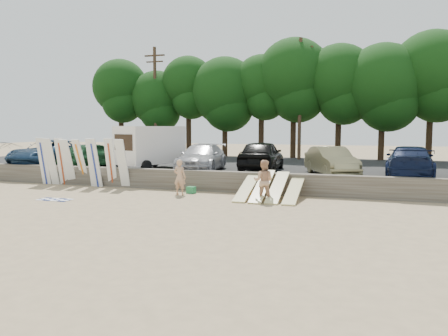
{
  "coord_description": "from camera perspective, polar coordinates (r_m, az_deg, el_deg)",
  "views": [
    {
      "loc": [
        6.92,
        -17.01,
        3.16
      ],
      "look_at": [
        0.32,
        3.0,
        1.16
      ],
      "focal_mm": 35.0,
      "sensor_mm": 36.0,
      "label": 1
    }
  ],
  "objects": [
    {
      "name": "ground",
      "position": [
        18.63,
        -3.84,
        -4.35
      ],
      "size": [
        120.0,
        120.0,
        0.0
      ],
      "primitive_type": "plane",
      "color": "tan",
      "rests_on": "ground"
    },
    {
      "name": "gear_bag",
      "position": [
        20.24,
        3.84,
        -3.25
      ],
      "size": [
        0.34,
        0.3,
        0.22
      ],
      "primitive_type": "cube",
      "rotation": [
        0.0,
        0.0,
        0.16
      ],
      "color": "orange",
      "rests_on": "ground"
    },
    {
      "name": "surfboard_low_0",
      "position": [
        19.42,
        3.05,
        -2.49
      ],
      "size": [
        0.56,
        2.88,
        0.98
      ],
      "primitive_type": "cube",
      "rotation": [
        0.31,
        0.0,
        0.0
      ],
      "color": "#D9CD88",
      "rests_on": "ground"
    },
    {
      "name": "car_0",
      "position": [
        29.73,
        -21.82,
        1.86
      ],
      "size": [
        2.93,
        5.95,
        1.62
      ],
      "primitive_type": "imported",
      "rotation": [
        0.0,
        0.0,
        0.04
      ],
      "color": "#142A47",
      "rests_on": "parking_lot"
    },
    {
      "name": "surfboard_upright_4",
      "position": [
        24.5,
        -18.19,
        0.68
      ],
      "size": [
        0.6,
        0.89,
        2.5
      ],
      "primitive_type": "cube",
      "rotation": [
        0.3,
        0.0,
        -0.12
      ],
      "color": "white",
      "rests_on": "ground"
    },
    {
      "name": "car_3",
      "position": [
        24.3,
        4.92,
        1.62
      ],
      "size": [
        2.33,
        5.14,
        1.71
      ],
      "primitive_type": "imported",
      "rotation": [
        0.0,
        0.0,
        3.2
      ],
      "color": "black",
      "rests_on": "parking_lot"
    },
    {
      "name": "surfboard_upright_8",
      "position": [
        22.91,
        -13.13,
        0.54
      ],
      "size": [
        0.51,
        0.71,
        2.53
      ],
      "primitive_type": "cube",
      "rotation": [
        0.25,
        0.0,
        0.01
      ],
      "color": "white",
      "rests_on": "ground"
    },
    {
      "name": "utility_poles",
      "position": [
        33.45,
        9.88,
        9.23
      ],
      "size": [
        25.8,
        0.26,
        9.0
      ],
      "color": "#473321",
      "rests_on": "parking_lot"
    },
    {
      "name": "beachgoer_a",
      "position": [
        20.31,
        -5.8,
        -1.2
      ],
      "size": [
        0.63,
        0.44,
        1.65
      ],
      "primitive_type": "imported",
      "rotation": [
        0.0,
        0.0,
        3.07
      ],
      "color": "tan",
      "rests_on": "ground"
    },
    {
      "name": "surfboard_upright_0",
      "position": [
        25.77,
        -22.51,
        0.83
      ],
      "size": [
        0.54,
        0.59,
        2.56
      ],
      "primitive_type": "cube",
      "rotation": [
        0.19,
        0.0,
        0.07
      ],
      "color": "white",
      "rests_on": "ground"
    },
    {
      "name": "surfboard_upright_6",
      "position": [
        23.69,
        -16.53,
        0.64
      ],
      "size": [
        0.52,
        0.64,
        2.55
      ],
      "primitive_type": "cube",
      "rotation": [
        0.22,
        0.0,
        -0.04
      ],
      "color": "white",
      "rests_on": "ground"
    },
    {
      "name": "surfboard_upright_7",
      "position": [
        23.44,
        -14.58,
        0.66
      ],
      "size": [
        0.54,
        0.58,
        2.57
      ],
      "primitive_type": "cube",
      "rotation": [
        0.19,
        0.0,
        0.08
      ],
      "color": "white",
      "rests_on": "ground"
    },
    {
      "name": "car_2",
      "position": [
        24.27,
        -2.92,
        1.36
      ],
      "size": [
        2.7,
        5.35,
        1.49
      ],
      "primitive_type": "imported",
      "rotation": [
        0.0,
        0.0,
        0.12
      ],
      "color": "#A9A8AE",
      "rests_on": "parking_lot"
    },
    {
      "name": "box_trailer",
      "position": [
        25.62,
        -9.6,
        2.96
      ],
      "size": [
        3.17,
        4.32,
        2.48
      ],
      "rotation": [
        0.0,
        0.0,
        -0.34
      ],
      "color": "white",
      "rests_on": "parking_lot"
    },
    {
      "name": "car_5",
      "position": [
        23.0,
        23.06,
        0.77
      ],
      "size": [
        2.46,
        5.4,
        1.53
      ],
      "primitive_type": "imported",
      "rotation": [
        0.0,
        0.0,
        3.08
      ],
      "color": "#0E1632",
      "rests_on": "parking_lot"
    },
    {
      "name": "surfboard_low_1",
      "position": [
        19.16,
        5.02,
        -2.35
      ],
      "size": [
        0.56,
        2.82,
        1.15
      ],
      "primitive_type": "cube",
      "rotation": [
        0.37,
        0.0,
        0.0
      ],
      "color": "#D9CD88",
      "rests_on": "ground"
    },
    {
      "name": "beachgoer_b",
      "position": [
        18.42,
        5.18,
        -1.68
      ],
      "size": [
        0.91,
        0.74,
        1.77
      ],
      "primitive_type": "imported",
      "rotation": [
        0.0,
        0.0,
        3.22
      ],
      "color": "tan",
      "rests_on": "ground"
    },
    {
      "name": "seawall",
      "position": [
        21.34,
        -0.82,
        -1.74
      ],
      "size": [
        44.0,
        0.5,
        1.0
      ],
      "primitive_type": "cube",
      "color": "#6B6356",
      "rests_on": "ground"
    },
    {
      "name": "surfboard_upright_3",
      "position": [
        24.8,
        -19.7,
        0.68
      ],
      "size": [
        0.55,
        0.89,
        2.49
      ],
      "primitive_type": "cube",
      "rotation": [
        0.31,
        0.0,
        0.06
      ],
      "color": "white",
      "rests_on": "ground"
    },
    {
      "name": "surfboard_upright_1",
      "position": [
        25.45,
        -21.64,
        0.79
      ],
      "size": [
        0.54,
        0.69,
        2.54
      ],
      "primitive_type": "cube",
      "rotation": [
        0.23,
        0.0,
        -0.06
      ],
      "color": "white",
      "rests_on": "ground"
    },
    {
      "name": "beach_towel",
      "position": [
        20.34,
        -21.23,
        -3.87
      ],
      "size": [
        1.53,
        1.53,
        0.0
      ],
      "primitive_type": "plane",
      "rotation": [
        0.0,
        0.0,
        0.02
      ],
      "color": "white",
      "rests_on": "ground"
    },
    {
      "name": "car_4",
      "position": [
        22.74,
        13.8,
        0.89
      ],
      "size": [
        3.19,
        4.63,
        1.45
      ],
      "primitive_type": "imported",
      "rotation": [
        0.0,
        0.0,
        0.42
      ],
      "color": "olive",
      "rests_on": "parking_lot"
    },
    {
      "name": "cooler",
      "position": [
        20.81,
        -4.32,
        -2.88
      ],
      "size": [
        0.42,
        0.35,
        0.32
      ],
      "primitive_type": "cube",
      "rotation": [
        0.0,
        0.0,
        -0.15
      ],
      "color": "#268D4C",
      "rests_on": "ground"
    },
    {
      "name": "surfboard_low_3",
      "position": [
        18.99,
        9.12,
        -2.81
      ],
      "size": [
        0.56,
        2.9,
        0.92
      ],
      "primitive_type": "cube",
      "rotation": [
        0.29,
        0.0,
        0.0
      ],
      "color": "#D9CD88",
      "rests_on": "ground"
    },
    {
      "name": "surfboard_low_2",
      "position": [
        19.1,
        7.0,
        -2.49
      ],
      "size": [
        0.56,
        2.85,
        1.08
      ],
      "primitive_type": "cube",
      "rotation": [
        0.35,
        0.0,
        0.0
      ],
      "color": "#D9CD88",
      "rests_on": "ground"
    },
    {
      "name": "treeline",
      "position": [
        35.01,
        10.39,
        10.85
      ],
      "size": [
        32.85,
        6.23,
        9.36
      ],
      "color": "#382616",
      "rests_on": "parking_lot"
    },
    {
      "name": "parking_lot",
      "position": [
        28.5,
        4.11,
        -0.25
      ],
      "size": [
        44.0,
        14.5,
        0.7
      ],
      "primitive_type": "cube",
      "color": "#282828",
      "rests_on": "ground"
    },
    {
      "name": "car_1",
      "position": [
        27.66,
        -16.73,
        1.67
      ],
      "size": [
        2.63,
        4.71,
        1.51
      ],
      "primitive_type": "imported",
      "rotation": [
        0.0,
        0.0,
        2.94
      ],
      "color": "#153B1F",
      "rests_on": "parking_lot"
    },
    {
      "name": "surfboard_upright_5",
      "position": [
        23.73,
        -16.75,
        0.64
      ],
      "size": [
        0.59,
        0.71,
        2.55
      ],
      "primitive_type": "cube",
      "rotation": [
        0.22,
        0.0,
        0.16
      ],
      "color": "white",
      "rests_on": "ground"
    },
    {
      "name": "surfboard_upright_2",
      "position": [
        25.14,
        -20.44,
        0.79
      ],
      "size": [
        0.58,
        0.66,
        2.56
      ],
      "primitive_type": "cube",
      "rotation": [
        0.21,
        0.0,
        0.15
      ],
      "color": "white",
      "rests_on": "ground"
    }
  ]
}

